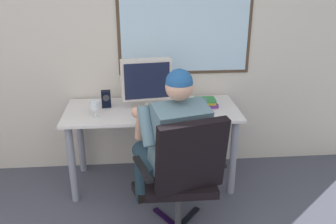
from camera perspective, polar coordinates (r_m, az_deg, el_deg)
wall_rear at (r=3.39m, az=-7.13°, el=11.88°), size 5.20×0.08×2.62m
desk at (r=3.22m, az=-2.52°, el=-1.61°), size 1.53×0.65×0.74m
office_chair at (r=2.53m, az=2.62°, el=-9.41°), size 0.66×0.60×1.01m
person_seated at (r=2.70m, az=0.64°, el=-4.95°), size 0.64×0.86×1.28m
crt_monitor at (r=3.12m, az=-3.50°, el=4.98°), size 0.44×0.23×0.44m
wine_glass at (r=3.01m, az=-11.53°, el=0.96°), size 0.08×0.08×0.15m
desk_speaker at (r=3.24m, az=-9.81°, el=2.07°), size 0.09×0.08×0.15m
book_stack at (r=3.22m, az=6.04°, el=1.45°), size 0.21×0.16×0.08m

